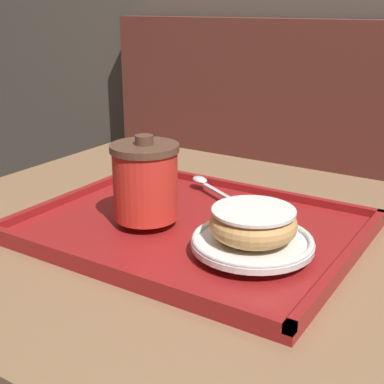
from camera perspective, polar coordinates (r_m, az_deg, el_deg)
The scene contains 7 objects.
booth_bench at distance 1.78m, azimuth 9.34°, elevation -5.02°, with size 1.45×0.44×1.00m.
cafe_table at distance 0.91m, azimuth -1.36°, elevation -13.77°, with size 0.85×0.77×0.72m.
serving_tray at distance 0.79m, azimuth -0.00°, elevation -3.87°, with size 0.47×0.37×0.02m.
coffee_cup_front at distance 0.77m, azimuth -4.99°, elevation 1.20°, with size 0.10×0.10×0.12m.
plate_with_chocolate_donut at distance 0.70m, azimuth 6.47°, elevation -5.27°, with size 0.16×0.16×0.01m.
donut_chocolate_glazed at distance 0.69m, azimuth 6.55°, elevation -3.29°, with size 0.11×0.11×0.04m.
spoon at distance 0.91m, azimuth 1.67°, elevation 0.77°, with size 0.15×0.09×0.01m.
Camera 1 is at (0.43, -0.63, 1.05)m, focal length 50.00 mm.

